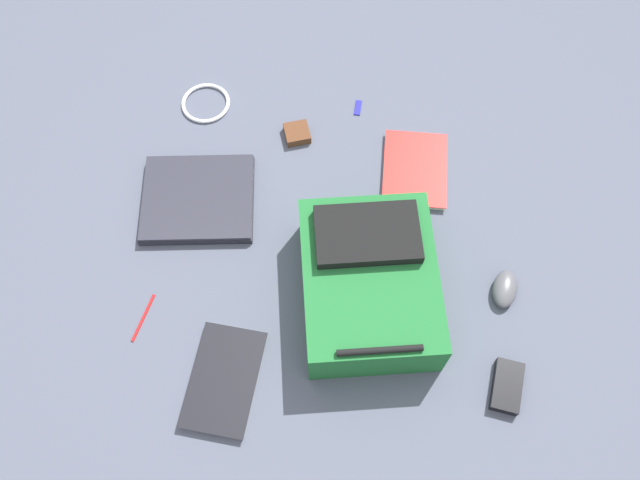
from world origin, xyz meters
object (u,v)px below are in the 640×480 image
Objects in this scene: power_brick at (505,386)px; book_red at (222,380)px; backpack at (367,282)px; laptop at (196,199)px; book_manual at (413,170)px; pen_black at (141,317)px; usb_stick at (356,107)px; cable_coil at (204,103)px; computer_mouse at (503,289)px; earbud_pouch at (295,133)px.

book_red is at bearing -0.15° from power_brick.
backpack is 1.42× the size of laptop.
book_manual is 2.06× the size of power_brick.
pen_black is (0.73, 0.47, -0.01)m from book_manual.
usb_stick is (0.02, -0.61, -0.08)m from backpack.
book_red is at bearing 68.42° from usb_stick.
power_brick is (-0.84, 0.86, 0.01)m from cable_coil.
computer_mouse is at bearing 162.96° from laptop.
pen_black is 1.89× the size of earbud_pouch.
backpack reaches higher than book_manual.
pen_black is at bearing -35.36° from book_red.
pen_black is 0.89m from usb_stick.
earbud_pouch reaches higher than usb_stick.
laptop reaches higher than pen_black.
backpack reaches higher than power_brick.
backpack is 0.55m from earbud_pouch.
power_brick is 0.95m from pen_black.
backpack is 6.44× the size of earbud_pouch.
book_red is 0.80m from book_manual.
usb_stick is at bearing -111.58° from book_red.
book_manual is 0.66m from power_brick.
backpack is 3.59× the size of power_brick.
book_manual is 0.37m from earbud_pouch.
cable_coil is 0.70m from pen_black.
backpack is at bearing 128.58° from cable_coil.
pen_black is at bearing 56.85° from earbud_pouch.
book_red is 0.70m from power_brick.
computer_mouse is at bearing 144.87° from cable_coil.
usb_stick is (0.39, -0.60, -0.02)m from computer_mouse.
earbud_pouch is (-0.29, 0.11, 0.01)m from cable_coil.
power_brick is 1.79× the size of earbud_pouch.
pen_black is at bearing 72.76° from laptop.
cable_coil is 0.31m from earbud_pouch.
earbud_pouch reaches higher than pen_black.
usb_stick is at bearing -66.83° from power_brick.
pen_black is at bearing 7.93° from backpack.
power_brick is (-0.82, 0.52, -0.00)m from laptop.
book_red is (0.36, 0.24, -0.07)m from backpack.
computer_mouse reaches higher than usb_stick.
computer_mouse is 0.81× the size of pen_black.
pen_black is (0.93, -0.16, -0.01)m from power_brick.
laptop reaches higher than book_manual.
power_brick is (-0.34, 0.25, -0.07)m from backpack.
backpack is 0.55m from laptop.
book_manual is 1.95× the size of pen_black.
usb_stick is (0.37, -0.86, -0.01)m from power_brick.
laptop is 0.37m from pen_black.
pen_black is at bearing 82.14° from cable_coil.
computer_mouse is at bearing 120.81° from book_manual.
power_brick is 0.95× the size of pen_black.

